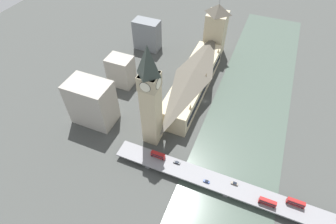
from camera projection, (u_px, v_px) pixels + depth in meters
ground_plane at (205, 101)px, 231.50m from camera, size 600.00×600.00×0.00m
river_water at (248, 113)px, 221.45m from camera, size 63.76×360.00×0.30m
parliament_hall at (193, 81)px, 231.36m from camera, size 23.96×106.36×25.10m
clock_tower at (150, 97)px, 171.32m from camera, size 12.76×12.76×83.20m
victoria_tower at (216, 30)px, 263.45m from camera, size 19.59×19.59×57.35m
road_bridge at (228, 187)px, 170.57m from camera, size 159.52×13.47×5.37m
double_decker_bus_lead at (296, 203)px, 159.39m from camera, size 10.44×2.52×4.77m
double_decker_bus_mid at (158, 155)px, 183.03m from camera, size 10.35×2.65×4.80m
double_decker_bus_rear at (268, 202)px, 159.56m from camera, size 10.32×2.51×4.82m
car_northbound_mid at (177, 162)px, 181.15m from camera, size 4.73×1.89×1.33m
car_northbound_tail at (235, 183)px, 170.19m from camera, size 4.55×1.80×1.53m
car_southbound_lead at (207, 181)px, 171.28m from camera, size 4.19×1.75×1.32m
city_block_west at (92, 103)px, 203.34m from camera, size 33.46×21.85×37.72m
city_block_center at (121, 71)px, 238.28m from camera, size 22.01×16.69×28.07m
city_block_east at (147, 35)px, 278.25m from camera, size 27.11×15.34×31.45m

